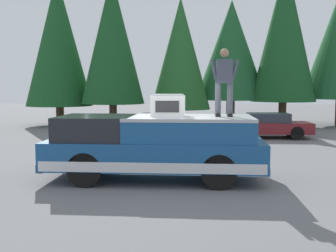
# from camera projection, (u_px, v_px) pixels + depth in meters

# --- Properties ---
(ground_plane) EXTENTS (90.00, 90.00, 0.00)m
(ground_plane) POSITION_uv_depth(u_px,v_px,m) (176.00, 180.00, 10.48)
(ground_plane) COLOR slate
(pickup_truck) EXTENTS (2.01, 5.54, 1.65)m
(pickup_truck) POSITION_uv_depth(u_px,v_px,m) (155.00, 146.00, 10.48)
(pickup_truck) COLOR navy
(pickup_truck) RESTS_ON ground
(compressor_unit) EXTENTS (0.65, 0.84, 0.56)m
(compressor_unit) POSITION_uv_depth(u_px,v_px,m) (168.00, 105.00, 10.37)
(compressor_unit) COLOR white
(compressor_unit) RESTS_ON pickup_truck
(person_on_truck_bed) EXTENTS (0.29, 0.72, 1.69)m
(person_on_truck_bed) POSITION_uv_depth(u_px,v_px,m) (224.00, 80.00, 10.18)
(person_on_truck_bed) COLOR #4C515B
(person_on_truck_bed) RESTS_ON pickup_truck
(parked_car_maroon) EXTENTS (1.64, 4.10, 1.16)m
(parked_car_maroon) POSITION_uv_depth(u_px,v_px,m) (266.00, 125.00, 19.07)
(parked_car_maroon) COLOR maroon
(parked_car_maroon) RESTS_ON ground
(parked_car_black) EXTENTS (1.64, 4.10, 1.16)m
(parked_car_black) POSITION_uv_depth(u_px,v_px,m) (161.00, 126.00, 19.05)
(parked_car_black) COLOR black
(parked_car_black) RESTS_ON ground
(conifer_left) EXTENTS (3.79, 3.79, 9.63)m
(conifer_left) POSITION_uv_depth(u_px,v_px,m) (284.00, 32.00, 23.86)
(conifer_left) COLOR #4C3826
(conifer_left) RESTS_ON ground
(conifer_center_left) EXTENTS (4.38, 4.38, 7.66)m
(conifer_center_left) POSITION_uv_depth(u_px,v_px,m) (231.00, 50.00, 25.21)
(conifer_center_left) COLOR #4C3826
(conifer_center_left) RESTS_ON ground
(conifer_center_right) EXTENTS (3.50, 3.50, 7.54)m
(conifer_center_right) POSITION_uv_depth(u_px,v_px,m) (181.00, 54.00, 23.80)
(conifer_center_right) COLOR #4C3826
(conifer_center_right) RESTS_ON ground
(conifer_right) EXTENTS (3.70, 3.70, 8.85)m
(conifer_right) POSITION_uv_depth(u_px,v_px,m) (112.00, 39.00, 23.68)
(conifer_right) COLOR #4C3826
(conifer_right) RESTS_ON ground
(conifer_far_right) EXTENTS (4.00, 4.00, 9.03)m
(conifer_far_right) POSITION_uv_depth(u_px,v_px,m) (58.00, 41.00, 24.73)
(conifer_far_right) COLOR #4C3826
(conifer_far_right) RESTS_ON ground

